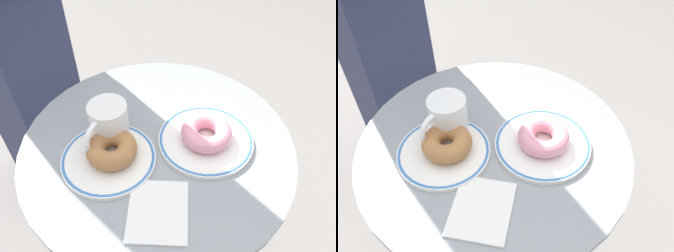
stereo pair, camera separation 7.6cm
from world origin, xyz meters
TOP-DOWN VIEW (x-y plane):
  - cafe_table at (0.00, 0.00)m, footprint 0.60×0.60m
  - plate_left at (-0.11, -0.03)m, footprint 0.20×0.20m
  - plate_right at (0.11, -0.01)m, footprint 0.21×0.21m
  - donut_cinnamon at (-0.10, -0.03)m, footprint 0.12×0.12m
  - donut_pink_frosted at (0.11, -0.01)m, footprint 0.16×0.16m
  - paper_napkin at (-0.02, -0.17)m, footprint 0.13×0.15m
  - coffee_mug at (-0.10, 0.03)m, footprint 0.09×0.12m

SIDE VIEW (x-z plane):
  - cafe_table at x=0.00m, z-range 0.15..0.85m
  - paper_napkin at x=-0.02m, z-range 0.70..0.71m
  - plate_left at x=-0.11m, z-range 0.70..0.71m
  - plate_right at x=0.11m, z-range 0.70..0.71m
  - donut_pink_frosted at x=0.11m, z-range 0.71..0.75m
  - donut_cinnamon at x=-0.10m, z-range 0.71..0.75m
  - coffee_mug at x=-0.10m, z-range 0.70..0.80m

